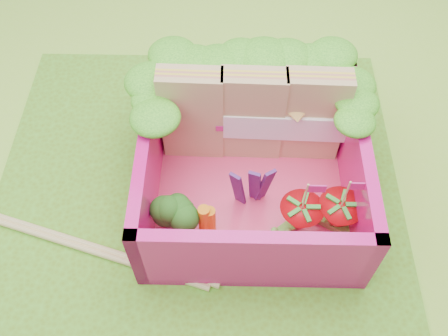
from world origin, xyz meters
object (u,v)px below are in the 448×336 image
(broccoli, at_px, (173,213))
(sandwich_stack, at_px, (253,116))
(strawberry_left, at_px, (300,218))
(chopsticks, at_px, (42,232))
(bento_box, at_px, (252,166))
(strawberry_right, at_px, (338,216))

(broccoli, bearing_deg, sandwich_stack, 53.64)
(strawberry_left, height_order, chopsticks, strawberry_left)
(bento_box, height_order, chopsticks, bento_box)
(strawberry_right, height_order, chopsticks, strawberry_right)
(sandwich_stack, xyz_separation_m, chopsticks, (-1.27, -0.64, -0.37))
(broccoli, relative_size, strawberry_right, 0.64)
(strawberry_right, bearing_deg, sandwich_stack, 130.16)
(bento_box, xyz_separation_m, chopsticks, (-1.27, -0.34, -0.25))
(bento_box, height_order, strawberry_left, bento_box)
(strawberry_left, xyz_separation_m, chopsticks, (-1.55, -0.04, -0.16))
(strawberry_right, bearing_deg, bento_box, 150.47)
(sandwich_stack, distance_m, strawberry_right, 0.79)
(bento_box, distance_m, sandwich_stack, 0.32)
(strawberry_left, distance_m, strawberry_right, 0.22)
(strawberry_right, xyz_separation_m, chopsticks, (-1.77, -0.06, -0.17))
(strawberry_left, relative_size, strawberry_right, 0.99)
(sandwich_stack, height_order, strawberry_left, sandwich_stack)
(sandwich_stack, bearing_deg, broccoli, -126.36)
(bento_box, distance_m, broccoli, 0.55)
(sandwich_stack, height_order, strawberry_right, sandwich_stack)
(strawberry_left, bearing_deg, bento_box, 132.79)
(sandwich_stack, height_order, broccoli, sandwich_stack)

